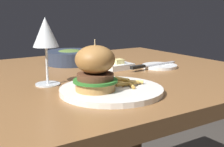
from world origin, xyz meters
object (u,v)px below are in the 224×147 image
object	(u,v)px
burger_sandwich	(95,68)
soup_bowl	(70,57)
main_plate	(112,90)
table_knife	(150,65)
wine_glass	(46,35)
butter_dish	(118,66)
bread_plate	(159,66)

from	to	relation	value
burger_sandwich	soup_bowl	size ratio (longest dim) A/B	0.68
main_plate	burger_sandwich	size ratio (longest dim) A/B	2.10
main_plate	soup_bowl	xyz separation A→B (m)	(0.10, 0.45, 0.02)
burger_sandwich	table_knife	world-z (taller)	burger_sandwich
main_plate	wine_glass	world-z (taller)	wine_glass
main_plate	soup_bowl	distance (m)	0.46
main_plate	butter_dish	distance (m)	0.32
wine_glass	butter_dish	distance (m)	0.34
wine_glass	soup_bowl	xyz separation A→B (m)	(0.20, 0.27, -0.12)
wine_glass	soup_bowl	size ratio (longest dim) A/B	1.02
main_plate	wine_glass	size ratio (longest dim) A/B	1.40
main_plate	bread_plate	xyz separation A→B (m)	(0.34, 0.19, -0.00)
bread_plate	soup_bowl	xyz separation A→B (m)	(-0.24, 0.25, 0.02)
table_knife	soup_bowl	distance (m)	0.32
wine_glass	bread_plate	world-z (taller)	wine_glass
main_plate	butter_dish	world-z (taller)	butter_dish
main_plate	wine_glass	distance (m)	0.25
wine_glass	butter_dish	xyz separation A→B (m)	(0.30, 0.08, -0.13)
table_knife	soup_bowl	size ratio (longest dim) A/B	1.15
main_plate	butter_dish	size ratio (longest dim) A/B	2.76
bread_plate	butter_dish	bearing A→B (deg)	157.25
table_knife	wine_glass	bearing A→B (deg)	-177.60
burger_sandwich	soup_bowl	bearing A→B (deg)	72.00
butter_dish	table_knife	bearing A→B (deg)	-34.54
main_plate	burger_sandwich	xyz separation A→B (m)	(-0.05, 0.00, 0.06)
burger_sandwich	bread_plate	size ratio (longest dim) A/B	0.99
burger_sandwich	bread_plate	bearing A→B (deg)	26.47
wine_glass	table_knife	distance (m)	0.42
table_knife	soup_bowl	world-z (taller)	soup_bowl
bread_plate	table_knife	world-z (taller)	table_knife
burger_sandwich	main_plate	bearing A→B (deg)	-1.08
burger_sandwich	soup_bowl	distance (m)	0.47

